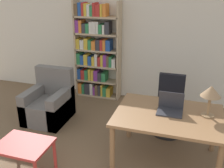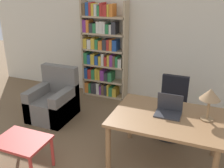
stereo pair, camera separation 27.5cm
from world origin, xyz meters
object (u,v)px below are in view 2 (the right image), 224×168
Objects in this scene: desk at (166,122)px; office_chair at (172,110)px; laptop at (169,110)px; armchair at (54,102)px; bookshelf at (102,53)px; side_table_blue at (22,144)px; table_lamp at (210,96)px.

office_chair is (-0.06, 0.86, -0.25)m from desk.
office_chair reaches higher than desk.
armchair is at bearing 166.32° from laptop.
office_chair reaches higher than armchair.
desk is 0.69× the size of bookshelf.
office_chair is 1.45× the size of side_table_blue.
bookshelf reaches higher than desk.
table_lamp is (0.48, 0.04, 0.27)m from laptop.
laptop is 2.31m from armchair.
laptop is 1.97m from side_table_blue.
table_lamp is 1.14m from office_chair.
bookshelf is (-1.69, 1.00, 0.56)m from office_chair.
table_lamp is 2.82m from armchair.
table_lamp is at bearing 4.50° from laptop.
office_chair is 2.04m from bookshelf.
armchair is (-0.48, 1.43, -0.11)m from side_table_blue.
desk is at bearing -15.39° from armchair.
office_chair is at bearing 125.81° from table_lamp.
side_table_blue is 0.33× the size of bookshelf.
armchair is at bearing 164.61° from desk.
side_table_blue is 0.73× the size of armchair.
laptop is at bearing 27.67° from side_table_blue.
table_lamp reaches higher than office_chair.
side_table_blue is at bearing -156.90° from table_lamp.
bookshelf reaches higher than laptop.
laptop is at bearing -175.50° from table_lamp.
laptop is (0.01, 0.07, 0.15)m from desk.
armchair is at bearing 169.50° from table_lamp.
table_lamp reaches higher than side_table_blue.
bookshelf reaches higher than armchair.
desk is 2.29m from armchair.
office_chair is at bearing 93.80° from desk.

